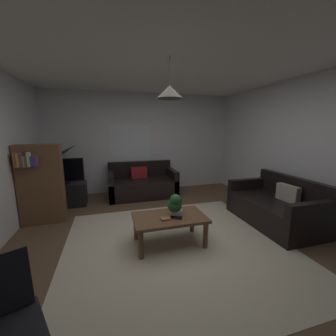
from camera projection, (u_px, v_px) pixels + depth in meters
floor at (173, 240)px, 3.19m from camera, size 4.81×5.45×0.02m
rug at (178, 246)px, 3.00m from camera, size 3.13×3.00×0.01m
wall_back at (143, 143)px, 5.55m from camera, size 4.93×0.06×2.55m
wall_right at (308, 151)px, 3.60m from camera, size 0.06×5.45×2.55m
ceiling at (174, 58)px, 2.70m from camera, size 4.81×5.45×0.02m
window_pane at (131, 146)px, 5.44m from camera, size 1.03×0.01×1.07m
couch_under_window at (142, 185)px, 5.20m from camera, size 1.62×0.89×0.82m
couch_right_side at (275, 208)px, 3.69m from camera, size 0.89×1.56×0.82m
coffee_table at (170, 221)px, 3.00m from camera, size 1.03×0.61×0.42m
book_on_table_0 at (165, 219)px, 2.88m from camera, size 0.14×0.11×0.03m
remote_on_table_0 at (176, 217)px, 2.92m from camera, size 0.17×0.10×0.02m
remote_on_table_1 at (176, 218)px, 2.91m from camera, size 0.16×0.14×0.02m
potted_plant_on_table at (175, 204)px, 2.99m from camera, size 0.22×0.23×0.32m
tv_stand at (64, 195)px, 4.51m from camera, size 0.90×0.44×0.50m
tv at (62, 171)px, 4.39m from camera, size 0.87×0.16×0.54m
potted_palm_corner at (59, 174)px, 4.88m from camera, size 0.90×0.90×1.41m
bookshelf_corner at (41, 184)px, 3.61m from camera, size 0.70×0.31×1.40m
folding_chair at (3, 319)px, 1.29m from camera, size 0.53×0.54×0.87m
pendant_lamp at (170, 92)px, 2.67m from camera, size 0.34×0.34×0.51m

